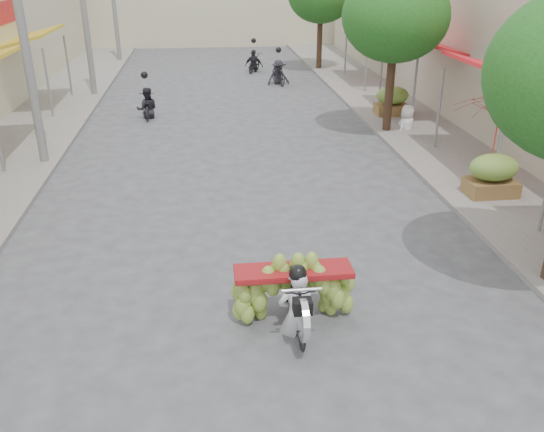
{
  "coord_description": "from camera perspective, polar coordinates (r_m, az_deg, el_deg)",
  "views": [
    {
      "loc": [
        -0.74,
        -4.49,
        5.51
      ],
      "look_at": [
        0.42,
        5.19,
        1.1
      ],
      "focal_mm": 38.0,
      "sensor_mm": 36.0,
      "label": 1
    }
  ],
  "objects": [
    {
      "name": "sidewalk_left",
      "position": [
        21.19,
        -23.95,
        7.33
      ],
      "size": [
        4.0,
        60.0,
        0.12
      ],
      "primitive_type": "cube",
      "color": "gray",
      "rests_on": "ground"
    },
    {
      "name": "sidewalk_right",
      "position": [
        21.67,
        14.53,
        8.99
      ],
      "size": [
        4.0,
        60.0,
        0.12
      ],
      "primitive_type": "cube",
      "color": "gray",
      "rests_on": "ground"
    },
    {
      "name": "utility_pole_mid",
      "position": [
        17.21,
        -23.67,
        17.48
      ],
      "size": [
        0.6,
        0.24,
        8.0
      ],
      "color": "slate",
      "rests_on": "ground"
    },
    {
      "name": "street_tree_mid",
      "position": [
        19.56,
        12.15,
        18.76
      ],
      "size": [
        3.4,
        3.4,
        5.25
      ],
      "color": "#3A2719",
      "rests_on": "ground"
    },
    {
      "name": "produce_crate_mid",
      "position": [
        15.08,
        21.07,
        4.11
      ],
      "size": [
        1.2,
        0.88,
        1.16
      ],
      "color": "brown",
      "rests_on": "ground"
    },
    {
      "name": "produce_crate_far",
      "position": [
        22.16,
        11.83,
        11.33
      ],
      "size": [
        1.2,
        0.88,
        1.16
      ],
      "color": "brown",
      "rests_on": "ground"
    },
    {
      "name": "banana_motorbike",
      "position": [
        9.23,
        2.32,
        -7.21
      ],
      "size": [
        2.2,
        1.83,
        2.05
      ],
      "color": "black",
      "rests_on": "ground"
    },
    {
      "name": "market_umbrella",
      "position": [
        14.6,
        21.9,
        11.08
      ],
      "size": [
        2.77,
        2.77,
        1.98
      ],
      "rotation": [
        0.0,
        0.0,
        -0.33
      ],
      "color": "#A51F16",
      "rests_on": "ground"
    },
    {
      "name": "pedestrian",
      "position": [
        20.29,
        13.39,
        10.66
      ],
      "size": [
        0.93,
        0.88,
        1.64
      ],
      "rotation": [
        0.0,
        0.0,
        3.8
      ],
      "color": "white",
      "rests_on": "ground"
    },
    {
      "name": "bg_motorbike_a",
      "position": [
        22.15,
        -12.35,
        11.42
      ],
      "size": [
        0.81,
        1.51,
        1.95
      ],
      "color": "black",
      "rests_on": "ground"
    },
    {
      "name": "bg_motorbike_b",
      "position": [
        27.67,
        0.64,
        14.59
      ],
      "size": [
        1.14,
        1.87,
        1.95
      ],
      "color": "black",
      "rests_on": "ground"
    },
    {
      "name": "bg_motorbike_c",
      "position": [
        30.87,
        -1.82,
        15.53
      ],
      "size": [
        1.16,
        1.74,
        1.95
      ],
      "color": "black",
      "rests_on": "ground"
    }
  ]
}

